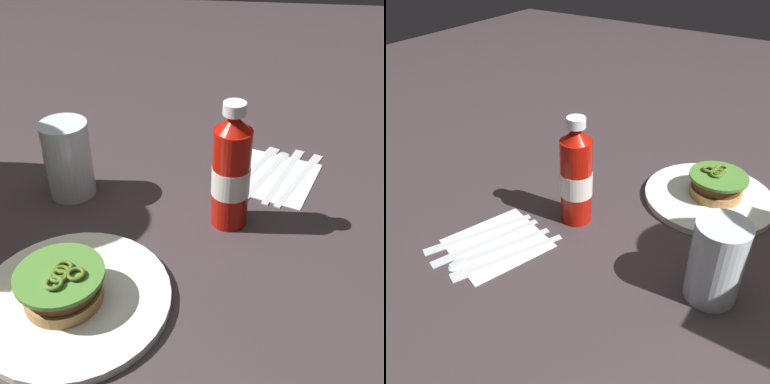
% 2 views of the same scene
% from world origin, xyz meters
% --- Properties ---
extents(ground_plane, '(3.00, 3.00, 0.00)m').
position_xyz_m(ground_plane, '(0.00, 0.00, 0.00)').
color(ground_plane, '#392F31').
extents(dinner_plate, '(0.25, 0.25, 0.01)m').
position_xyz_m(dinner_plate, '(-0.12, 0.08, 0.01)').
color(dinner_plate, white).
rests_on(dinner_plate, ground_plane).
extents(burger_sandwich, '(0.11, 0.11, 0.05)m').
position_xyz_m(burger_sandwich, '(-0.13, 0.08, 0.04)').
color(burger_sandwich, '#B28248').
rests_on(burger_sandwich, dinner_plate).
extents(ketchup_bottle, '(0.06, 0.06, 0.20)m').
position_xyz_m(ketchup_bottle, '(0.08, -0.11, 0.09)').
color(ketchup_bottle, '#B21208').
rests_on(ketchup_bottle, ground_plane).
extents(water_glass, '(0.08, 0.08, 0.13)m').
position_xyz_m(water_glass, '(0.12, 0.16, 0.07)').
color(water_glass, silver).
rests_on(water_glass, ground_plane).
extents(napkin, '(0.19, 0.18, 0.00)m').
position_xyz_m(napkin, '(0.21, -0.19, 0.00)').
color(napkin, white).
rests_on(napkin, ground_plane).
extents(butter_knife, '(0.19, 0.10, 0.00)m').
position_xyz_m(butter_knife, '(0.22, -0.24, 0.00)').
color(butter_knife, silver).
rests_on(butter_knife, napkin).
extents(steak_knife, '(0.19, 0.08, 0.00)m').
position_xyz_m(steak_knife, '(0.23, -0.21, 0.00)').
color(steak_knife, silver).
rests_on(steak_knife, napkin).
extents(spoon_utensil, '(0.17, 0.09, 0.00)m').
position_xyz_m(spoon_utensil, '(0.24, -0.19, 0.00)').
color(spoon_utensil, silver).
rests_on(spoon_utensil, napkin).
extents(fork_utensil, '(0.19, 0.10, 0.00)m').
position_xyz_m(fork_utensil, '(0.24, -0.16, 0.00)').
color(fork_utensil, silver).
rests_on(fork_utensil, napkin).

